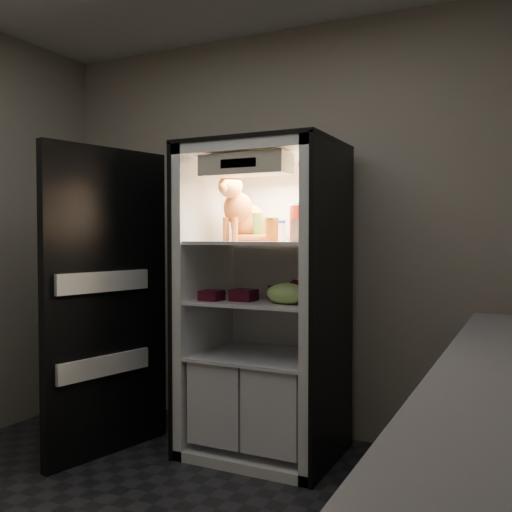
{
  "coord_description": "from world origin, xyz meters",
  "views": [
    {
      "loc": [
        1.46,
        -1.75,
        1.32
      ],
      "look_at": [
        -0.04,
        1.32,
        1.2
      ],
      "focal_mm": 40.0,
      "sensor_mm": 36.0,
      "label": 1
    }
  ],
  "objects_px": {
    "mayo_tub": "(278,231)",
    "condiment_jar": "(274,291)",
    "salsa_jar": "(272,229)",
    "pepper_jar": "(301,222)",
    "berry_box_right": "(244,295)",
    "parmesan_shaker": "(257,227)",
    "soda_can_c": "(298,290)",
    "soda_can_a": "(295,290)",
    "grape_bag": "(287,294)",
    "tabby_cat": "(243,214)",
    "refrigerator": "(266,323)",
    "berry_box_left": "(212,295)",
    "cream_carton": "(300,230)",
    "soda_can_b": "(298,290)"
  },
  "relations": [
    {
      "from": "grape_bag",
      "to": "soda_can_b",
      "type": "bearing_deg",
      "value": 89.39
    },
    {
      "from": "tabby_cat",
      "to": "grape_bag",
      "type": "relative_size",
      "value": 1.88
    },
    {
      "from": "mayo_tub",
      "to": "condiment_jar",
      "type": "bearing_deg",
      "value": -79.43
    },
    {
      "from": "grape_bag",
      "to": "berry_box_left",
      "type": "relative_size",
      "value": 1.97
    },
    {
      "from": "refrigerator",
      "to": "mayo_tub",
      "type": "height_order",
      "value": "refrigerator"
    },
    {
      "from": "mayo_tub",
      "to": "grape_bag",
      "type": "bearing_deg",
      "value": -59.25
    },
    {
      "from": "mayo_tub",
      "to": "soda_can_c",
      "type": "relative_size",
      "value": 0.92
    },
    {
      "from": "grape_bag",
      "to": "berry_box_right",
      "type": "distance_m",
      "value": 0.29
    },
    {
      "from": "soda_can_a",
      "to": "grape_bag",
      "type": "distance_m",
      "value": 0.22
    },
    {
      "from": "soda_can_b",
      "to": "condiment_jar",
      "type": "distance_m",
      "value": 0.18
    },
    {
      "from": "soda_can_a",
      "to": "soda_can_c",
      "type": "distance_m",
      "value": 0.14
    },
    {
      "from": "condiment_jar",
      "to": "salsa_jar",
      "type": "bearing_deg",
      "value": -72.12
    },
    {
      "from": "salsa_jar",
      "to": "mayo_tub",
      "type": "bearing_deg",
      "value": 103.6
    },
    {
      "from": "soda_can_a",
      "to": "grape_bag",
      "type": "height_order",
      "value": "grape_bag"
    },
    {
      "from": "mayo_tub",
      "to": "salsa_jar",
      "type": "xyz_separation_m",
      "value": [
        0.05,
        -0.21,
        0.0
      ]
    },
    {
      "from": "berry_box_right",
      "to": "condiment_jar",
      "type": "bearing_deg",
      "value": 56.0
    },
    {
      "from": "salsa_jar",
      "to": "soda_can_b",
      "type": "height_order",
      "value": "salsa_jar"
    },
    {
      "from": "tabby_cat",
      "to": "berry_box_right",
      "type": "distance_m",
      "value": 0.52
    },
    {
      "from": "salsa_jar",
      "to": "pepper_jar",
      "type": "xyz_separation_m",
      "value": [
        0.14,
        0.1,
        0.04
      ]
    },
    {
      "from": "grape_bag",
      "to": "refrigerator",
      "type": "bearing_deg",
      "value": 137.05
    },
    {
      "from": "soda_can_a",
      "to": "pepper_jar",
      "type": "bearing_deg",
      "value": 5.84
    },
    {
      "from": "berry_box_left",
      "to": "tabby_cat",
      "type": "bearing_deg",
      "value": 68.87
    },
    {
      "from": "soda_can_c",
      "to": "soda_can_a",
      "type": "bearing_deg",
      "value": 120.32
    },
    {
      "from": "salsa_jar",
      "to": "pepper_jar",
      "type": "distance_m",
      "value": 0.18
    },
    {
      "from": "parmesan_shaker",
      "to": "soda_can_c",
      "type": "relative_size",
      "value": 1.24
    },
    {
      "from": "tabby_cat",
      "to": "soda_can_c",
      "type": "relative_size",
      "value": 3.2
    },
    {
      "from": "mayo_tub",
      "to": "condiment_jar",
      "type": "relative_size",
      "value": 1.33
    },
    {
      "from": "refrigerator",
      "to": "salsa_jar",
      "type": "xyz_separation_m",
      "value": [
        0.08,
        -0.09,
        0.57
      ]
    },
    {
      "from": "refrigerator",
      "to": "berry_box_left",
      "type": "xyz_separation_m",
      "value": [
        -0.24,
        -0.24,
        0.18
      ]
    },
    {
      "from": "berry_box_left",
      "to": "grape_bag",
      "type": "bearing_deg",
      "value": 3.71
    },
    {
      "from": "salsa_jar",
      "to": "soda_can_a",
      "type": "distance_m",
      "value": 0.39
    },
    {
      "from": "berry_box_left",
      "to": "berry_box_right",
      "type": "xyz_separation_m",
      "value": [
        0.18,
        0.07,
        0.0
      ]
    },
    {
      "from": "condiment_jar",
      "to": "cream_carton",
      "type": "bearing_deg",
      "value": -38.18
    },
    {
      "from": "soda_can_b",
      "to": "soda_can_a",
      "type": "bearing_deg",
      "value": 127.82
    },
    {
      "from": "tabby_cat",
      "to": "condiment_jar",
      "type": "xyz_separation_m",
      "value": [
        0.2,
        0.01,
        -0.47
      ]
    },
    {
      "from": "parmesan_shaker",
      "to": "cream_carton",
      "type": "height_order",
      "value": "parmesan_shaker"
    },
    {
      "from": "soda_can_a",
      "to": "berry_box_left",
      "type": "relative_size",
      "value": 0.96
    },
    {
      "from": "soda_can_b",
      "to": "soda_can_c",
      "type": "relative_size",
      "value": 0.94
    },
    {
      "from": "grape_bag",
      "to": "tabby_cat",
      "type": "bearing_deg",
      "value": 151.64
    },
    {
      "from": "refrigerator",
      "to": "berry_box_left",
      "type": "height_order",
      "value": "refrigerator"
    },
    {
      "from": "soda_can_c",
      "to": "berry_box_right",
      "type": "xyz_separation_m",
      "value": [
        -0.32,
        -0.06,
        -0.04
      ]
    },
    {
      "from": "soda_can_a",
      "to": "grape_bag",
      "type": "xyz_separation_m",
      "value": [
        0.04,
        -0.22,
        0.0
      ]
    },
    {
      "from": "mayo_tub",
      "to": "grape_bag",
      "type": "relative_size",
      "value": 0.54
    },
    {
      "from": "cream_carton",
      "to": "soda_can_b",
      "type": "distance_m",
      "value": 0.38
    },
    {
      "from": "mayo_tub",
      "to": "soda_can_c",
      "type": "distance_m",
      "value": 0.47
    },
    {
      "from": "salsa_jar",
      "to": "pepper_jar",
      "type": "height_order",
      "value": "pepper_jar"
    },
    {
      "from": "pepper_jar",
      "to": "cream_carton",
      "type": "distance_m",
      "value": 0.23
    },
    {
      "from": "pepper_jar",
      "to": "berry_box_right",
      "type": "bearing_deg",
      "value": -147.12
    },
    {
      "from": "tabby_cat",
      "to": "soda_can_b",
      "type": "distance_m",
      "value": 0.59
    },
    {
      "from": "soda_can_b",
      "to": "berry_box_right",
      "type": "xyz_separation_m",
      "value": [
        -0.29,
        -0.12,
        -0.03
      ]
    }
  ]
}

